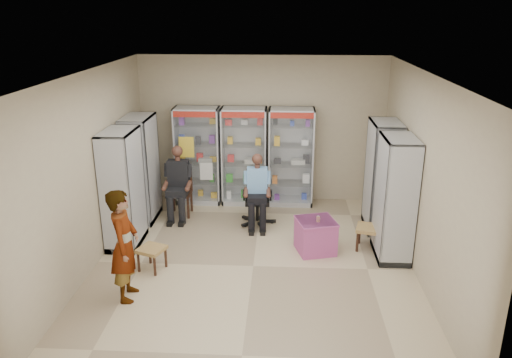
# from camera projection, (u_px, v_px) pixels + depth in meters

# --- Properties ---
(floor) EXTENTS (6.00, 6.00, 0.00)m
(floor) POSITION_uv_depth(u_px,v_px,m) (253.00, 266.00, 7.89)
(floor) COLOR tan
(floor) RESTS_ON ground
(room_shell) EXTENTS (5.02, 6.02, 3.01)m
(room_shell) POSITION_uv_depth(u_px,v_px,m) (253.00, 146.00, 7.25)
(room_shell) COLOR tan
(room_shell) RESTS_ON ground
(cabinet_back_left) EXTENTS (0.90, 0.50, 2.00)m
(cabinet_back_left) POSITION_uv_depth(u_px,v_px,m) (198.00, 156.00, 10.21)
(cabinet_back_left) COLOR #ACB0B4
(cabinet_back_left) RESTS_ON floor
(cabinet_back_mid) EXTENTS (0.90, 0.50, 2.00)m
(cabinet_back_mid) POSITION_uv_depth(u_px,v_px,m) (244.00, 157.00, 10.16)
(cabinet_back_mid) COLOR #A7AAAE
(cabinet_back_mid) RESTS_ON floor
(cabinet_back_right) EXTENTS (0.90, 0.50, 2.00)m
(cabinet_back_right) POSITION_uv_depth(u_px,v_px,m) (291.00, 157.00, 10.11)
(cabinet_back_right) COLOR #A9AAB0
(cabinet_back_right) RESTS_ON floor
(cabinet_right_far) EXTENTS (0.90, 0.50, 2.00)m
(cabinet_right_far) POSITION_uv_depth(u_px,v_px,m) (382.00, 177.00, 8.96)
(cabinet_right_far) COLOR #B7B9BF
(cabinet_right_far) RESTS_ON floor
(cabinet_right_near) EXTENTS (0.90, 0.50, 2.00)m
(cabinet_right_near) POSITION_uv_depth(u_px,v_px,m) (395.00, 199.00, 7.92)
(cabinet_right_near) COLOR #A6A8AD
(cabinet_right_near) RESTS_ON floor
(cabinet_left_far) EXTENTS (0.90, 0.50, 2.00)m
(cabinet_left_far) POSITION_uv_depth(u_px,v_px,m) (141.00, 169.00, 9.38)
(cabinet_left_far) COLOR silver
(cabinet_left_far) RESTS_ON floor
(cabinet_left_near) EXTENTS (0.90, 0.50, 2.00)m
(cabinet_left_near) POSITION_uv_depth(u_px,v_px,m) (123.00, 189.00, 8.35)
(cabinet_left_near) COLOR #AFB1B7
(cabinet_left_near) RESTS_ON floor
(wooden_chair) EXTENTS (0.42, 0.42, 0.94)m
(wooden_chair) POSITION_uv_depth(u_px,v_px,m) (180.00, 192.00, 9.71)
(wooden_chair) COLOR black
(wooden_chair) RESTS_ON floor
(seated_customer) EXTENTS (0.44, 0.60, 1.34)m
(seated_customer) POSITION_uv_depth(u_px,v_px,m) (179.00, 183.00, 9.60)
(seated_customer) COLOR black
(seated_customer) RESTS_ON floor
(office_chair) EXTENTS (0.58, 0.58, 1.02)m
(office_chair) POSITION_uv_depth(u_px,v_px,m) (257.00, 198.00, 9.30)
(office_chair) COLOR black
(office_chair) RESTS_ON floor
(seated_shopkeeper) EXTENTS (0.46, 0.61, 1.30)m
(seated_shopkeeper) POSITION_uv_depth(u_px,v_px,m) (257.00, 192.00, 9.21)
(seated_shopkeeper) COLOR #679BCC
(seated_shopkeeper) RESTS_ON floor
(pink_trunk) EXTENTS (0.71, 0.70, 0.56)m
(pink_trunk) POSITION_uv_depth(u_px,v_px,m) (316.00, 236.00, 8.29)
(pink_trunk) COLOR #BF4CA3
(pink_trunk) RESTS_ON floor
(tea_glass) EXTENTS (0.07, 0.07, 0.09)m
(tea_glass) POSITION_uv_depth(u_px,v_px,m) (318.00, 219.00, 8.13)
(tea_glass) COLOR #562407
(tea_glass) RESTS_ON pink_trunk
(woven_stool_a) EXTENTS (0.49, 0.49, 0.40)m
(woven_stool_a) POSITION_uv_depth(u_px,v_px,m) (368.00, 238.00, 8.41)
(woven_stool_a) COLOR #9F7D43
(woven_stool_a) RESTS_ON floor
(woven_stool_b) EXTENTS (0.48, 0.48, 0.37)m
(woven_stool_b) POSITION_uv_depth(u_px,v_px,m) (152.00, 258.00, 7.74)
(woven_stool_b) COLOR #A48B45
(woven_stool_b) RESTS_ON floor
(standing_man) EXTENTS (0.43, 0.62, 1.61)m
(standing_man) POSITION_uv_depth(u_px,v_px,m) (124.00, 245.00, 6.80)
(standing_man) COLOR gray
(standing_man) RESTS_ON floor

